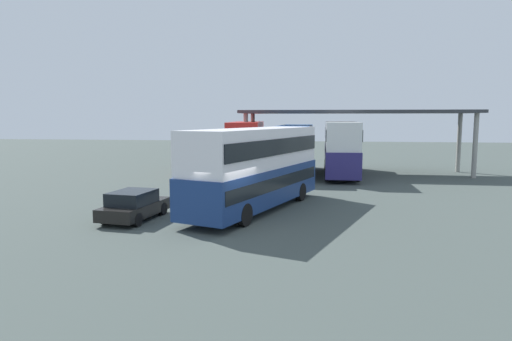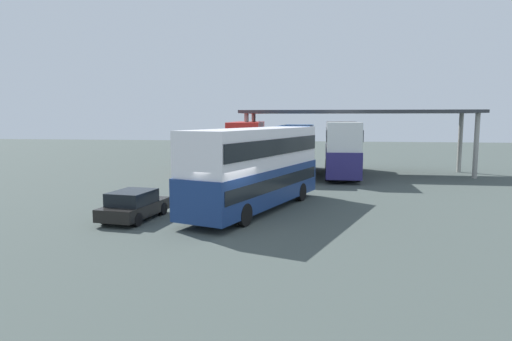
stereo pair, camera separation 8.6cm
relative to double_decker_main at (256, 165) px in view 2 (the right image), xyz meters
The scene contains 7 objects.
ground_plane 4.57m from the double_decker_main, 98.37° to the right, with size 140.00×140.00×0.00m, color #414A46.
double_decker_main is the anchor object (origin of this frame).
parked_hatchback 6.21m from the double_decker_main, 150.02° to the right, with size 2.21×3.99×1.35m.
double_decker_near_canopy 15.35m from the double_decker_main, 100.90° to the left, with size 3.35×10.74×4.28m.
double_decker_mid_row 14.47m from the double_decker_main, 85.16° to the left, with size 2.79×11.01×4.01m.
double_decker_far_right 15.17m from the double_decker_main, 71.17° to the left, with size 2.62×11.06×4.31m.
depot_canopy 17.25m from the double_decker_main, 69.04° to the left, with size 18.99×5.13×5.25m.
Camera 2 is at (3.71, -17.90, 4.64)m, focal length 31.05 mm.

